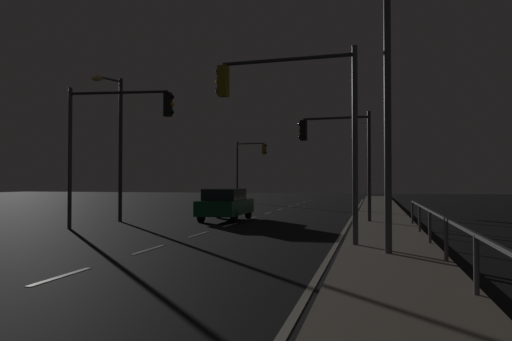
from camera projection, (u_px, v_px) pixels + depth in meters
name	position (u px, v px, depth m)	size (l,w,h in m)	color
ground_plane	(233.00, 224.00, 22.09)	(112.00, 112.00, 0.00)	black
sidewalk_right	(384.00, 226.00, 20.53)	(2.61, 77.00, 0.14)	#9E937F
lane_markings_center	(252.00, 218.00, 25.49)	(0.14, 50.00, 0.01)	silver
lane_edge_line	(352.00, 218.00, 25.76)	(0.14, 53.00, 0.01)	silver
car	(226.00, 204.00, 24.01)	(1.90, 4.43, 1.57)	#14592D
traffic_light_overhead_east	(337.00, 145.00, 22.44)	(3.34, 0.52, 4.97)	#38383D
traffic_light_far_left	(113.00, 128.00, 19.76)	(4.43, 0.75, 5.79)	#4C4C51
traffic_light_mid_left	(293.00, 107.00, 14.51)	(4.37, 0.55, 5.70)	#4C4C51
traffic_light_near_left	(249.00, 160.00, 44.48)	(2.94, 0.57, 5.61)	#2D3033
street_lamp_mid_block	(372.00, 59.00, 12.35)	(2.45, 0.66, 8.20)	#4C4C51
street_lamp_across_street	(116.00, 135.00, 23.32)	(0.84, 1.60, 6.91)	#38383D
barrier_fence	(446.00, 228.00, 11.00)	(0.09, 20.00, 0.98)	#59595E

